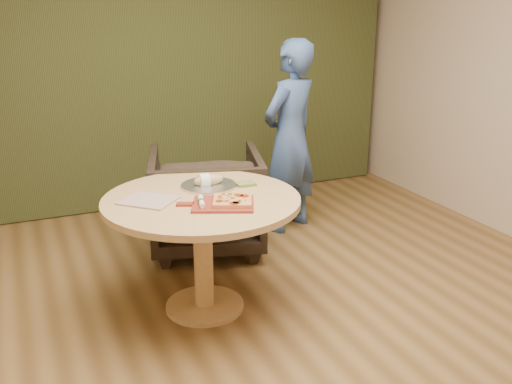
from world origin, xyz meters
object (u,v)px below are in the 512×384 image
at_px(bread_roll, 207,180).
at_px(person_standing, 290,137).
at_px(pedestal_table, 202,219).
at_px(pizza_paddle, 221,204).
at_px(armchair, 206,195).
at_px(cutlery_roll, 201,201).
at_px(serving_tray, 209,185).
at_px(flatbread_pizza, 233,200).

bearing_deg(bread_roll, person_standing, 39.82).
height_order(pedestal_table, pizza_paddle, pizza_paddle).
xyz_separation_m(armchair, person_standing, (0.79, 0.12, 0.37)).
height_order(cutlery_roll, serving_tray, cutlery_roll).
bearing_deg(bread_roll, pedestal_table, -118.73).
bearing_deg(person_standing, flatbread_pizza, 25.41).
distance_m(cutlery_roll, person_standing, 1.66).
height_order(pedestal_table, flatbread_pizza, flatbread_pizza).
bearing_deg(armchair, serving_tray, 89.11).
relative_size(pedestal_table, cutlery_roll, 6.06).
bearing_deg(person_standing, armchair, -16.88).
bearing_deg(armchair, cutlery_roll, 86.28).
distance_m(flatbread_pizza, serving_tray, 0.38).
height_order(pizza_paddle, cutlery_roll, cutlery_roll).
bearing_deg(pedestal_table, serving_tray, 59.20).
bearing_deg(bread_roll, flatbread_pizza, -86.58).
height_order(pizza_paddle, person_standing, person_standing).
bearing_deg(person_standing, serving_tray, 14.37).
relative_size(flatbread_pizza, person_standing, 0.18).
height_order(armchair, person_standing, person_standing).
bearing_deg(pedestal_table, flatbread_pizza, -58.10).
distance_m(pedestal_table, pizza_paddle, 0.24).
distance_m(flatbread_pizza, person_standing, 1.58).
distance_m(serving_tray, bread_roll, 0.04).
distance_m(pedestal_table, armchair, 0.98).
bearing_deg(pedestal_table, bread_roll, 61.27).
relative_size(serving_tray, bread_roll, 1.84).
xyz_separation_m(serving_tray, person_standing, (1.01, 0.85, 0.04)).
distance_m(pizza_paddle, flatbread_pizza, 0.07).
height_order(pedestal_table, bread_roll, bread_roll).
xyz_separation_m(cutlery_roll, person_standing, (1.17, 1.18, 0.02)).
bearing_deg(cutlery_roll, bread_roll, 80.09).
bearing_deg(pizza_paddle, bread_roll, 106.57).
relative_size(cutlery_roll, serving_tray, 0.55).
xyz_separation_m(serving_tray, armchair, (0.22, 0.72, -0.32)).
distance_m(flatbread_pizza, bread_roll, 0.39).
xyz_separation_m(pedestal_table, person_standing, (1.12, 1.03, 0.19)).
height_order(cutlery_roll, person_standing, person_standing).
relative_size(pizza_paddle, bread_roll, 2.45).
height_order(pedestal_table, armchair, armchair).
xyz_separation_m(flatbread_pizza, cutlery_roll, (-0.17, 0.05, 0.00)).
bearing_deg(pizza_paddle, flatbread_pizza, 6.45).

